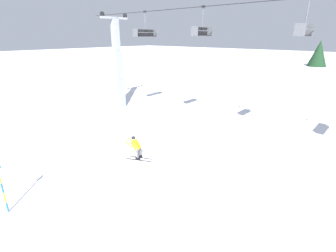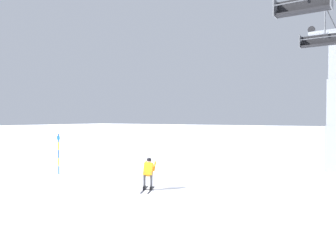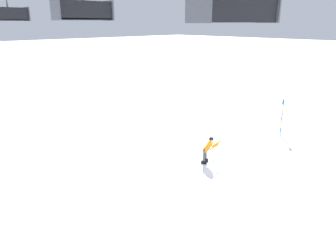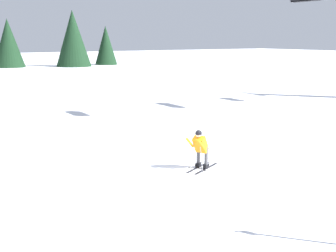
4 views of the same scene
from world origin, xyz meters
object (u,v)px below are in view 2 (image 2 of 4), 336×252
object	(u,v)px
chairlift_seat_second	(303,5)
trail_marker_pole	(59,152)
chairlift_seat_nearest	(325,40)
skier_carving_main	(148,171)
lift_tower_near	(333,111)

from	to	relation	value
chairlift_seat_second	trail_marker_pole	bearing A→B (deg)	-91.14
chairlift_seat_nearest	chairlift_seat_second	size ratio (longest dim) A/B	1.21
skier_carving_main	trail_marker_pole	world-z (taller)	trail_marker_pole
chairlift_seat_nearest	trail_marker_pole	size ratio (longest dim) A/B	0.99
skier_carving_main	chairlift_seat_nearest	xyz separation A→B (m)	(-5.94, 6.70, 6.46)
chairlift_seat_nearest	trail_marker_pole	bearing A→B (deg)	-68.00
trail_marker_pole	chairlift_seat_second	bearing A→B (deg)	88.86
chairlift_seat_second	skier_carving_main	bearing A→B (deg)	-88.59
lift_tower_near	chairlift_seat_second	size ratio (longest dim) A/B	4.64
skier_carving_main	lift_tower_near	size ratio (longest dim) A/B	0.19
chairlift_seat_nearest	trail_marker_pole	distance (m)	15.87
chairlift_seat_second	trail_marker_pole	world-z (taller)	chairlift_seat_second
skier_carving_main	chairlift_seat_nearest	world-z (taller)	chairlift_seat_nearest
skier_carving_main	chairlift_seat_second	bearing A→B (deg)	91.41
chairlift_seat_nearest	chairlift_seat_second	bearing A→B (deg)	-0.00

